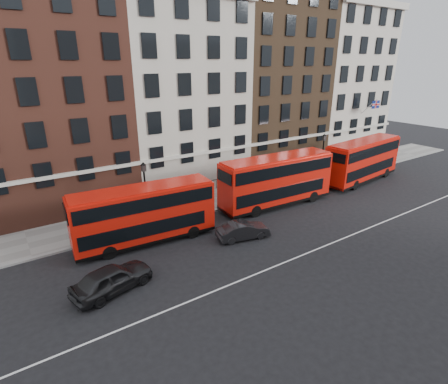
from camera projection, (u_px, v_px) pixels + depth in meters
ground at (289, 241)px, 26.50m from camera, size 120.00×120.00×0.00m
pavement at (215, 198)px, 34.63m from camera, size 80.00×5.00×0.15m
kerb at (229, 206)px, 32.68m from camera, size 80.00×0.30×0.16m
road_centre_line at (309, 253)px, 24.94m from camera, size 70.00×0.12×0.01m
building_terrace at (174, 88)px, 36.63m from camera, size 64.00×11.95×22.00m
bus_b at (144, 214)px, 25.60m from camera, size 10.59×3.33×4.38m
bus_c at (276, 180)px, 32.30m from camera, size 11.43×3.33×4.75m
bus_d at (363, 160)px, 39.04m from camera, size 11.41×3.90×4.70m
car_rear at (112, 279)px, 20.54m from camera, size 5.17×3.05×1.65m
car_front at (243, 230)px, 26.73m from camera, size 4.31×2.29×1.35m
lamp_post_left at (145, 191)px, 28.00m from camera, size 0.44×0.44×5.33m
lamp_post_right at (322, 155)px, 38.68m from camera, size 0.44×0.44×5.33m
traffic_light at (374, 150)px, 43.48m from camera, size 0.25×0.45×3.27m
iron_railings at (203, 187)px, 36.14m from camera, size 6.60×0.06×1.00m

